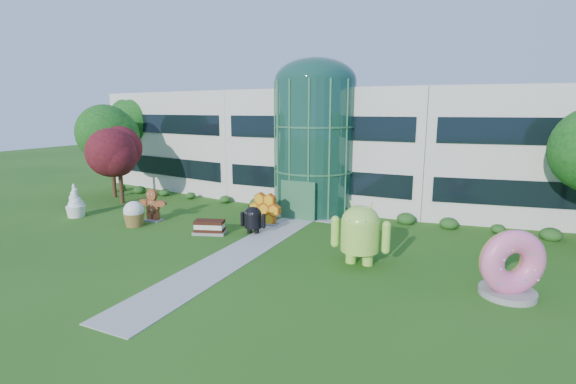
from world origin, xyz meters
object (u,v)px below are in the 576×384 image
at_px(donut, 510,262).
at_px(android_green, 360,230).
at_px(android_black, 253,218).
at_px(gingerbread, 153,205).

bearing_deg(donut, android_green, 141.34).
relative_size(android_green, android_black, 1.76).
xyz_separation_m(android_black, gingerbread, (-7.92, -0.35, 0.14)).
distance_m(android_green, donut, 6.77).
bearing_deg(donut, android_black, 136.66).
xyz_separation_m(android_green, android_black, (-7.55, 2.25, -0.77)).
distance_m(android_green, gingerbread, 15.60).
relative_size(android_green, donut, 1.21).
bearing_deg(android_black, gingerbread, 177.68).
height_order(android_green, donut, android_green).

